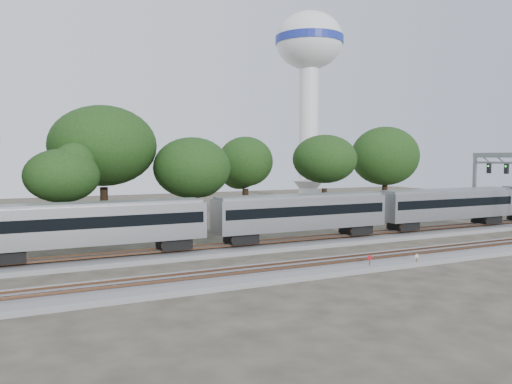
{
  "coord_description": "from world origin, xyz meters",
  "views": [
    {
      "loc": [
        -20.68,
        -35.72,
        8.61
      ],
      "look_at": [
        -1.06,
        5.0,
        5.45
      ],
      "focal_mm": 35.0,
      "sensor_mm": 36.0,
      "label": 1
    }
  ],
  "objects": [
    {
      "name": "ground",
      "position": [
        0.0,
        0.0,
        0.0
      ],
      "size": [
        160.0,
        160.0,
        0.0
      ],
      "primitive_type": "plane",
      "color": "#383328",
      "rests_on": "ground"
    },
    {
      "name": "track_far",
      "position": [
        0.0,
        6.0,
        0.21
      ],
      "size": [
        160.0,
        5.0,
        0.73
      ],
      "color": "slate",
      "rests_on": "ground"
    },
    {
      "name": "track_near",
      "position": [
        0.0,
        -4.0,
        0.21
      ],
      "size": [
        160.0,
        5.0,
        0.73
      ],
      "color": "slate",
      "rests_on": "ground"
    },
    {
      "name": "train",
      "position": [
        23.91,
        6.0,
        3.29
      ],
      "size": [
        132.15,
        3.22,
        4.75
      ],
      "color": "#ADAFB4",
      "rests_on": "ground"
    },
    {
      "name": "switch_stand_red",
      "position": [
        3.38,
        -5.75,
        0.74
      ],
      "size": [
        0.37,
        0.1,
        1.16
      ],
      "rotation": [
        0.0,
        0.0,
        -0.17
      ],
      "color": "#512D19",
      "rests_on": "ground"
    },
    {
      "name": "switch_stand_white",
      "position": [
        7.54,
        -6.31,
        0.64
      ],
      "size": [
        0.32,
        0.06,
        1.0
      ],
      "rotation": [
        0.0,
        0.0,
        -0.07
      ],
      "color": "#512D19",
      "rests_on": "ground"
    },
    {
      "name": "switch_lever",
      "position": [
        6.48,
        -5.75,
        0.15
      ],
      "size": [
        0.55,
        0.39,
        0.3
      ],
      "primitive_type": "cube",
      "rotation": [
        0.0,
        0.0,
        -0.18
      ],
      "color": "#512D19",
      "rests_on": "ground"
    },
    {
      "name": "water_tower",
      "position": [
        32.84,
        50.87,
        27.8
      ],
      "size": [
        13.56,
        13.56,
        37.53
      ],
      "color": "silver",
      "rests_on": "ground"
    },
    {
      "name": "signal_gantry",
      "position": [
        32.23,
        6.0,
        6.68
      ],
      "size": [
        0.64,
        7.54,
        9.17
      ],
      "color": "gray",
      "rests_on": "ground"
    },
    {
      "name": "tree_2",
      "position": [
        -16.71,
        15.54,
        6.8
      ],
      "size": [
        6.94,
        6.94,
        9.78
      ],
      "color": "black",
      "rests_on": "ground"
    },
    {
      "name": "tree_3",
      "position": [
        -11.98,
        21.14,
        9.83
      ],
      "size": [
        10.01,
        10.01,
        14.11
      ],
      "color": "black",
      "rests_on": "ground"
    },
    {
      "name": "tree_4",
      "position": [
        -2.82,
        17.91,
        7.4
      ],
      "size": [
        7.54,
        7.54,
        10.63
      ],
      "color": "black",
      "rests_on": "ground"
    },
    {
      "name": "tree_5",
      "position": [
        7.38,
        25.83,
        7.99
      ],
      "size": [
        8.14,
        8.14,
        11.48
      ],
      "color": "black",
      "rests_on": "ground"
    },
    {
      "name": "tree_6",
      "position": [
        15.91,
        19.42,
        8.35
      ],
      "size": [
        8.51,
        8.51,
        11.99
      ],
      "color": "black",
      "rests_on": "ground"
    },
    {
      "name": "tree_7",
      "position": [
        31.2,
        25.56,
        8.77
      ],
      "size": [
        8.93,
        8.93,
        12.59
      ],
      "color": "black",
      "rests_on": "ground"
    }
  ]
}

